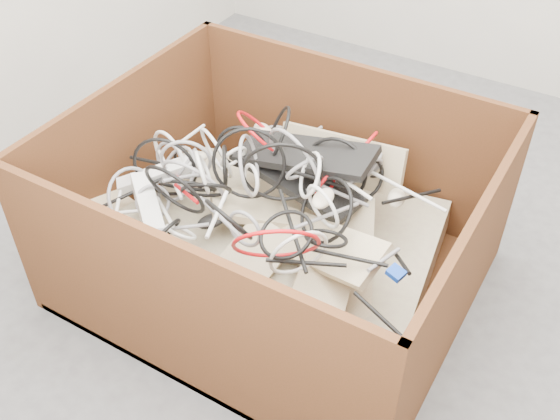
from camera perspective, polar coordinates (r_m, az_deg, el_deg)
The scene contains 8 objects.
ground at distance 2.43m, azimuth 5.89°, elevation -3.57°, with size 3.00×3.00×0.00m, color #4E4E50.
cardboard_box at distance 2.22m, azimuth -0.65°, elevation -3.10°, with size 1.25×1.04×0.62m.
keyboard_pile at distance 2.13m, azimuth 0.32°, elevation -0.59°, with size 1.09×0.85×0.39m.
mice_scatter at distance 2.08m, azimuth -2.22°, elevation 0.41°, with size 0.79×0.72×0.20m.
power_strip_left at distance 2.22m, azimuth -10.50°, elevation 3.08°, with size 0.28×0.05×0.04m, color silver.
power_strip_right at distance 2.11m, azimuth -11.23°, elevation -0.15°, with size 0.31×0.06×0.04m, color silver.
vga_plug at distance 1.85m, azimuth 10.00°, elevation -5.38°, with size 0.04×0.04×0.02m, color #0B34AD.
cable_tangle at distance 2.09m, azimuth -2.35°, elevation 2.75°, with size 1.09×0.83×0.45m.
Camera 1 is at (0.67, -1.61, 1.68)m, focal length 42.29 mm.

